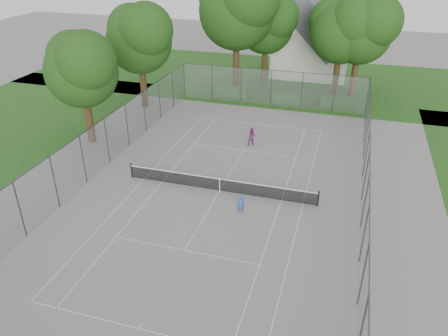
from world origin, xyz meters
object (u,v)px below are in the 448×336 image
(house, at_px, (312,39))
(girl_player, at_px, (241,204))
(tennis_net, at_px, (220,184))
(woman_player, at_px, (252,137))

(house, distance_m, girl_player, 30.97)
(girl_player, bearing_deg, tennis_net, -68.61)
(girl_player, bearing_deg, woman_player, -103.29)
(girl_player, xyz_separation_m, woman_player, (-1.54, 9.50, 0.13))
(girl_player, relative_size, woman_player, 0.82)
(tennis_net, bearing_deg, girl_player, -46.13)
(tennis_net, distance_m, house, 29.06)
(house, height_order, girl_player, house)
(tennis_net, bearing_deg, woman_player, 86.84)
(tennis_net, relative_size, house, 1.22)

